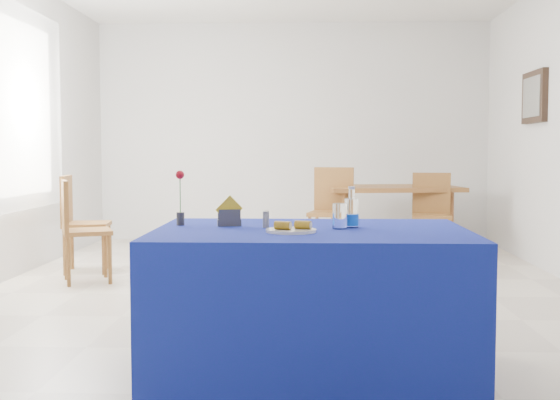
{
  "coord_description": "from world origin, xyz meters",
  "views": [
    {
      "loc": [
        0.19,
        -5.58,
        1.16
      ],
      "look_at": [
        0.06,
        -2.17,
        0.92
      ],
      "focal_mm": 45.0,
      "sensor_mm": 36.0,
      "label": 1
    }
  ],
  "objects_px": {
    "oak_table": "(390,193)",
    "chair_win_b": "(78,217)",
    "chair_bg_right": "(431,209)",
    "chair_win_a": "(77,224)",
    "chair_bg_left": "(332,205)",
    "blue_table": "(311,302)",
    "plate": "(291,231)",
    "water_bottle": "(351,214)"
  },
  "relations": [
    {
      "from": "oak_table",
      "to": "chair_win_a",
      "type": "bearing_deg",
      "value": -145.08
    },
    {
      "from": "blue_table",
      "to": "chair_bg_left",
      "type": "distance_m",
      "value": 4.07
    },
    {
      "from": "water_bottle",
      "to": "chair_bg_right",
      "type": "bearing_deg",
      "value": 74.35
    },
    {
      "from": "chair_bg_right",
      "to": "chair_win_a",
      "type": "bearing_deg",
      "value": -146.12
    },
    {
      "from": "chair_bg_left",
      "to": "chair_bg_right",
      "type": "xyz_separation_m",
      "value": [
        1.08,
        0.02,
        -0.03
      ]
    },
    {
      "from": "plate",
      "to": "chair_win_b",
      "type": "bearing_deg",
      "value": 123.91
    },
    {
      "from": "chair_win_b",
      "to": "plate",
      "type": "bearing_deg",
      "value": -154.16
    },
    {
      "from": "oak_table",
      "to": "chair_bg_right",
      "type": "height_order",
      "value": "chair_bg_right"
    },
    {
      "from": "chair_win_b",
      "to": "chair_bg_right",
      "type": "bearing_deg",
      "value": -80.99
    },
    {
      "from": "chair_bg_left",
      "to": "chair_win_a",
      "type": "relative_size",
      "value": 1.08
    },
    {
      "from": "chair_win_b",
      "to": "chair_win_a",
      "type": "bearing_deg",
      "value": -170.27
    },
    {
      "from": "blue_table",
      "to": "plate",
      "type": "bearing_deg",
      "value": -126.09
    },
    {
      "from": "oak_table",
      "to": "chair_bg_right",
      "type": "distance_m",
      "value": 0.63
    },
    {
      "from": "oak_table",
      "to": "blue_table",
      "type": "bearing_deg",
      "value": -101.68
    },
    {
      "from": "oak_table",
      "to": "chair_win_b",
      "type": "relative_size",
      "value": 1.76
    },
    {
      "from": "plate",
      "to": "blue_table",
      "type": "relative_size",
      "value": 0.16
    },
    {
      "from": "plate",
      "to": "chair_win_b",
      "type": "distance_m",
      "value": 3.79
    },
    {
      "from": "chair_win_b",
      "to": "blue_table",
      "type": "bearing_deg",
      "value": -151.72
    },
    {
      "from": "plate",
      "to": "chair_win_a",
      "type": "bearing_deg",
      "value": 126.61
    },
    {
      "from": "chair_bg_right",
      "to": "chair_win_a",
      "type": "distance_m",
      "value": 3.74
    },
    {
      "from": "chair_bg_right",
      "to": "water_bottle",
      "type": "bearing_deg",
      "value": -97.34
    },
    {
      "from": "blue_table",
      "to": "oak_table",
      "type": "height_order",
      "value": "blue_table"
    },
    {
      "from": "oak_table",
      "to": "chair_win_b",
      "type": "height_order",
      "value": "chair_win_b"
    },
    {
      "from": "water_bottle",
      "to": "blue_table",
      "type": "bearing_deg",
      "value": -157.23
    },
    {
      "from": "chair_bg_left",
      "to": "chair_win_a",
      "type": "xyz_separation_m",
      "value": [
        -2.29,
        -1.59,
        -0.04
      ]
    },
    {
      "from": "oak_table",
      "to": "chair_bg_left",
      "type": "xyz_separation_m",
      "value": [
        -0.69,
        -0.49,
        -0.11
      ]
    },
    {
      "from": "blue_table",
      "to": "water_bottle",
      "type": "height_order",
      "value": "water_bottle"
    },
    {
      "from": "blue_table",
      "to": "chair_bg_right",
      "type": "xyz_separation_m",
      "value": [
        1.33,
        4.09,
        0.15
      ]
    },
    {
      "from": "chair_bg_right",
      "to": "plate",
      "type": "bearing_deg",
      "value": -100.41
    },
    {
      "from": "water_bottle",
      "to": "chair_bg_right",
      "type": "relative_size",
      "value": 0.23
    },
    {
      "from": "water_bottle",
      "to": "chair_win_a",
      "type": "relative_size",
      "value": 0.24
    },
    {
      "from": "chair_win_a",
      "to": "chair_win_b",
      "type": "xyz_separation_m",
      "value": [
        -0.17,
        0.52,
        0.01
      ]
    },
    {
      "from": "oak_table",
      "to": "chair_bg_left",
      "type": "distance_m",
      "value": 0.86
    },
    {
      "from": "plate",
      "to": "water_bottle",
      "type": "bearing_deg",
      "value": 35.93
    },
    {
      "from": "plate",
      "to": "chair_bg_right",
      "type": "height_order",
      "value": "chair_bg_right"
    },
    {
      "from": "chair_bg_left",
      "to": "plate",
      "type": "bearing_deg",
      "value": -82.3
    },
    {
      "from": "plate",
      "to": "oak_table",
      "type": "height_order",
      "value": "plate"
    },
    {
      "from": "oak_table",
      "to": "chair_win_a",
      "type": "xyz_separation_m",
      "value": [
        -2.98,
        -2.08,
        -0.16
      ]
    },
    {
      "from": "chair_win_a",
      "to": "plate",
      "type": "bearing_deg",
      "value": -165.92
    },
    {
      "from": "oak_table",
      "to": "water_bottle",
      "type": "bearing_deg",
      "value": -99.28
    },
    {
      "from": "chair_bg_left",
      "to": "chair_win_a",
      "type": "distance_m",
      "value": 2.79
    },
    {
      "from": "chair_win_a",
      "to": "water_bottle",
      "type": "bearing_deg",
      "value": -159.2
    }
  ]
}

